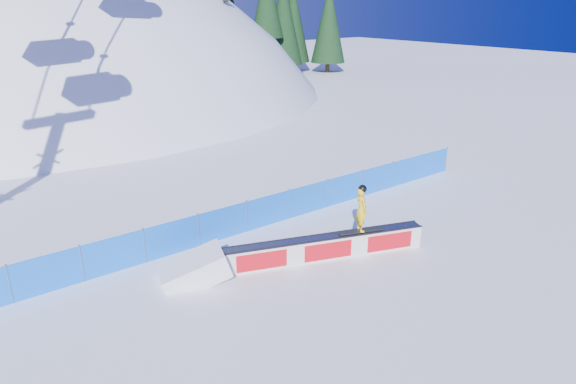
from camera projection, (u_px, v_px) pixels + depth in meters
ground at (350, 270)px, 16.50m from camera, size 160.00×160.00×0.00m
snow_hill at (65, 265)px, 54.00m from camera, size 64.00×64.00×64.00m
safety_fence at (269, 210)px, 19.63m from camera, size 22.05×0.05×1.30m
rail_box at (326, 248)px, 17.09m from camera, size 6.73×2.80×0.84m
snow_ramp at (195, 279)px, 15.98m from camera, size 2.49×2.00×1.35m
snowboarder at (361, 209)px, 17.01m from camera, size 1.59×0.80×1.66m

